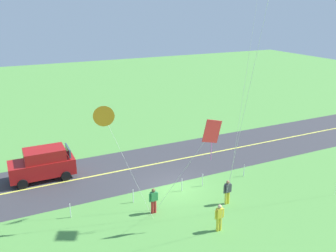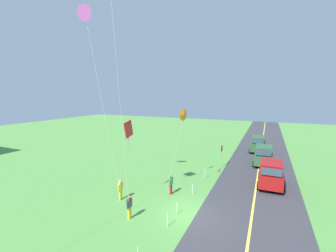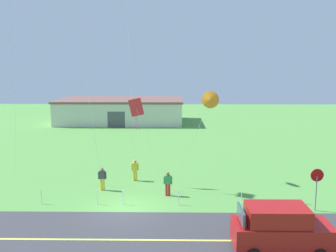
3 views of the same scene
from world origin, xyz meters
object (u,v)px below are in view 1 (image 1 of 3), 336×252
at_px(car_suv_foreground, 43,164).
at_px(kite_blue_mid, 211,133).
at_px(person_child_watcher, 227,191).
at_px(kite_pink_drift, 104,116).
at_px(person_adult_near, 219,217).
at_px(person_adult_companion, 154,200).

bearing_deg(car_suv_foreground, kite_blue_mid, 126.99).
bearing_deg(person_child_watcher, car_suv_foreground, 75.43).
relative_size(kite_blue_mid, kite_pink_drift, 0.91).
bearing_deg(kite_pink_drift, kite_blue_mid, 152.69).
bearing_deg(kite_pink_drift, person_child_watcher, 171.19).
xyz_separation_m(person_adult_near, kite_pink_drift, (5.15, -3.27, 5.47)).
distance_m(car_suv_foreground, kite_pink_drift, 9.38).
distance_m(car_suv_foreground, person_adult_companion, 9.13).
height_order(person_child_watcher, kite_pink_drift, kite_pink_drift).
bearing_deg(kite_pink_drift, car_suv_foreground, -70.81).
xyz_separation_m(person_child_watcher, kite_blue_mid, (2.27, 1.42, 4.61)).
bearing_deg(kite_blue_mid, person_adult_near, 108.63).
bearing_deg(car_suv_foreground, person_adult_near, 125.92).
relative_size(person_child_watcher, kite_pink_drift, 0.23).
height_order(car_suv_foreground, person_adult_near, car_suv_foreground).
distance_m(person_adult_companion, kite_pink_drift, 6.09).
bearing_deg(person_adult_companion, person_adult_near, -30.75).
bearing_deg(person_adult_near, person_child_watcher, -119.04).
bearing_deg(person_adult_companion, kite_blue_mid, -26.24).
relative_size(person_adult_near, kite_pink_drift, 0.23).
height_order(person_adult_near, person_adult_companion, same).
distance_m(car_suv_foreground, person_child_watcher, 12.93).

